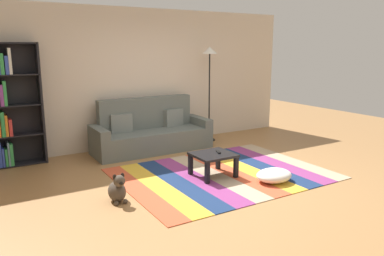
{
  "coord_description": "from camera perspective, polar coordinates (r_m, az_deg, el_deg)",
  "views": [
    {
      "loc": [
        -3.02,
        -4.44,
        1.94
      ],
      "look_at": [
        0.08,
        0.74,
        0.65
      ],
      "focal_mm": 35.19,
      "sensor_mm": 36.0,
      "label": 1
    }
  ],
  "objects": [
    {
      "name": "tv_remote",
      "position": [
        5.81,
        4.02,
        -3.62
      ],
      "size": [
        0.09,
        0.16,
        0.02
      ],
      "primitive_type": "cube",
      "rotation": [
        0.0,
        0.0,
        -0.34
      ],
      "color": "black",
      "rests_on": "coffee_table"
    },
    {
      "name": "dog",
      "position": [
        4.98,
        -11.23,
        -9.16
      ],
      "size": [
        0.22,
        0.35,
        0.4
      ],
      "color": "#473D33",
      "rests_on": "ground_plane"
    },
    {
      "name": "rug",
      "position": [
        5.98,
        4.61,
        -6.89
      ],
      "size": [
        3.15,
        2.36,
        0.01
      ],
      "color": "#C64C2D",
      "rests_on": "ground_plane"
    },
    {
      "name": "ground_plane",
      "position": [
        5.72,
        3.14,
        -7.82
      ],
      "size": [
        14.0,
        14.0,
        0.0
      ],
      "primitive_type": "plane",
      "color": "#9E7042"
    },
    {
      "name": "coffee_table",
      "position": [
        5.77,
        3.21,
        -4.53
      ],
      "size": [
        0.6,
        0.55,
        0.35
      ],
      "color": "black",
      "rests_on": "rug"
    },
    {
      "name": "standing_lamp",
      "position": [
        7.85,
        2.68,
        9.83
      ],
      "size": [
        0.32,
        0.32,
        1.96
      ],
      "color": "black",
      "rests_on": "ground_plane"
    },
    {
      "name": "back_wall",
      "position": [
        7.64,
        -7.59,
        7.51
      ],
      "size": [
        6.8,
        0.1,
        2.7
      ],
      "primitive_type": "cube",
      "color": "beige",
      "rests_on": "ground_plane"
    },
    {
      "name": "pouf",
      "position": [
        5.71,
        12.32,
        -7.02
      ],
      "size": [
        0.56,
        0.45,
        0.19
      ],
      "primitive_type": "ellipsoid",
      "color": "white",
      "rests_on": "rug"
    },
    {
      "name": "bookshelf",
      "position": [
        6.83,
        -26.46,
        2.88
      ],
      "size": [
        0.9,
        0.28,
        2.03
      ],
      "color": "black",
      "rests_on": "ground_plane"
    },
    {
      "name": "couch",
      "position": [
        7.29,
        -6.25,
        -0.74
      ],
      "size": [
        2.26,
        0.8,
        1.0
      ],
      "color": "#59605B",
      "rests_on": "ground_plane"
    }
  ]
}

